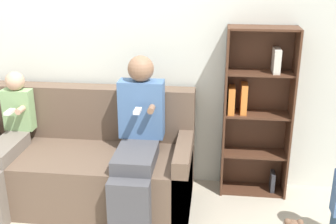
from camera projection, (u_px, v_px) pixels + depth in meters
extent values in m
cube|color=silver|center=(100.00, 45.00, 3.72)|extent=(10.00, 0.06, 2.55)
cube|color=brown|center=(79.00, 180.00, 3.55)|extent=(1.89, 0.64, 0.47)
cube|color=brown|center=(91.00, 135.00, 3.85)|extent=(1.89, 0.18, 0.94)
cube|color=brown|center=(183.00, 179.00, 3.43)|extent=(0.12, 0.64, 0.60)
cube|color=#47474C|center=(129.00, 210.00, 3.14)|extent=(0.32, 0.12, 0.47)
cube|color=#47474C|center=(136.00, 158.00, 3.31)|extent=(0.32, 0.46, 0.11)
cube|color=#476B9E|center=(142.00, 109.00, 3.50)|extent=(0.37, 0.17, 0.48)
sphere|color=#8C664C|center=(141.00, 69.00, 3.38)|extent=(0.21, 0.21, 0.21)
cylinder|color=#8C664C|center=(151.00, 109.00, 3.34)|extent=(0.05, 0.10, 0.05)
cube|color=white|center=(137.00, 111.00, 3.31)|extent=(0.05, 0.12, 0.02)
cube|color=#70665B|center=(5.00, 149.00, 3.45)|extent=(0.22, 0.51, 0.11)
cube|color=#84AD70|center=(19.00, 110.00, 3.66)|extent=(0.25, 0.11, 0.36)
sphere|color=tan|center=(15.00, 81.00, 3.57)|extent=(0.16, 0.16, 0.16)
cylinder|color=tan|center=(20.00, 110.00, 3.54)|extent=(0.05, 0.10, 0.05)
cube|color=white|center=(10.00, 112.00, 3.50)|extent=(0.05, 0.12, 0.02)
cube|color=#4C2D1E|center=(225.00, 113.00, 3.62)|extent=(0.02, 0.26, 1.48)
cube|color=#4C2D1E|center=(290.00, 116.00, 3.56)|extent=(0.02, 0.26, 1.48)
cube|color=#4C2D1E|center=(256.00, 110.00, 3.70)|extent=(0.57, 0.02, 1.48)
cube|color=#4C2D1E|center=(251.00, 189.00, 3.84)|extent=(0.54, 0.22, 0.02)
cube|color=#4C2D1E|center=(254.00, 153.00, 3.72)|extent=(0.54, 0.22, 0.02)
cube|color=#4C2D1E|center=(257.00, 114.00, 3.59)|extent=(0.54, 0.22, 0.02)
cube|color=#4C2D1E|center=(260.00, 73.00, 3.47)|extent=(0.54, 0.22, 0.02)
cube|color=#4C2D1E|center=(264.00, 28.00, 3.34)|extent=(0.54, 0.22, 0.02)
cube|color=beige|center=(276.00, 60.00, 3.42)|extent=(0.06, 0.18, 0.20)
cube|color=orange|center=(231.00, 100.00, 3.57)|extent=(0.05, 0.18, 0.23)
cube|color=orange|center=(244.00, 98.00, 3.56)|extent=(0.05, 0.15, 0.26)
cube|color=#333338|center=(272.00, 181.00, 3.79)|extent=(0.04, 0.12, 0.18)
sphere|color=brown|center=(288.00, 222.00, 2.89)|extent=(0.05, 0.05, 0.05)
sphere|color=brown|center=(300.00, 223.00, 2.88)|extent=(0.05, 0.05, 0.05)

